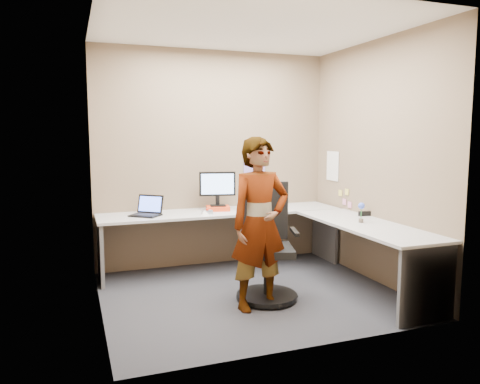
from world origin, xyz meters
name	(u,v)px	position (x,y,z in m)	size (l,w,h in m)	color
ground	(251,294)	(0.00, 0.00, 0.00)	(3.00, 3.00, 0.00)	#252429
wall_back	(214,159)	(0.00, 1.30, 1.35)	(3.00, 3.00, 0.00)	brown
wall_right	(376,162)	(1.50, 0.00, 1.35)	(2.70, 2.70, 0.00)	brown
wall_left	(96,169)	(-1.50, 0.00, 1.35)	(2.70, 2.70, 0.00)	brown
ceiling	(251,27)	(0.00, 0.00, 2.70)	(3.00, 3.00, 0.00)	white
desk	(274,229)	(0.44, 0.39, 0.59)	(2.98, 2.58, 0.73)	silver
paper_ream	(218,208)	(-0.04, 1.02, 0.76)	(0.28, 0.20, 0.06)	red
monitor	(217,186)	(-0.04, 1.04, 1.03)	(0.44, 0.16, 0.42)	black
laptop	(148,210)	(-0.90, 0.97, 0.79)	(0.42, 0.41, 0.23)	black
trackball_mouse	(207,212)	(-0.23, 0.83, 0.76)	(0.12, 0.08, 0.07)	#B7B7BC
origami	(205,213)	(-0.28, 0.75, 0.76)	(0.10, 0.10, 0.06)	white
stapler	(365,214)	(1.44, 0.08, 0.76)	(0.15, 0.04, 0.06)	black
flower	(361,209)	(1.16, -0.25, 0.87)	(0.07, 0.07, 0.22)	brown
calendar_purple	(255,162)	(0.55, 1.29, 1.30)	(0.30, 0.01, 0.40)	#846BB7
calendar_white	(333,166)	(1.49, 0.90, 1.25)	(0.01, 0.28, 0.38)	white
sticky_note_a	(347,192)	(1.49, 0.55, 0.95)	(0.01, 0.07, 0.07)	#F2E059
sticky_note_b	(344,202)	(1.49, 0.60, 0.82)	(0.01, 0.07, 0.07)	pink
sticky_note_c	(350,205)	(1.49, 0.48, 0.80)	(0.01, 0.07, 0.07)	pink
sticky_note_d	(340,193)	(1.49, 0.70, 0.92)	(0.01, 0.07, 0.07)	#F2E059
office_chair	(266,252)	(0.11, -0.15, 0.47)	(0.66, 0.64, 1.16)	black
person	(260,224)	(-0.06, -0.38, 0.82)	(0.60, 0.39, 1.64)	#999399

